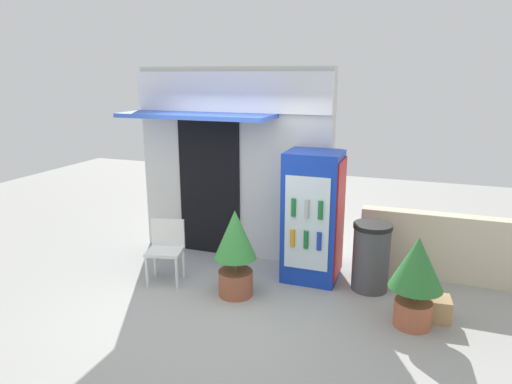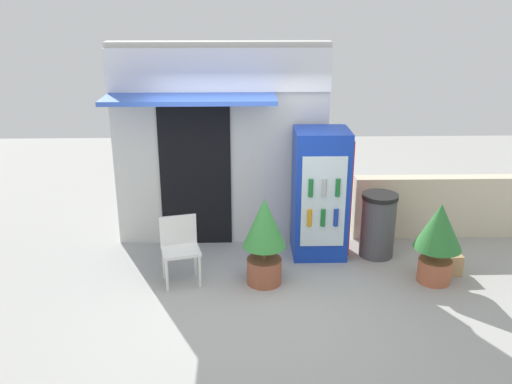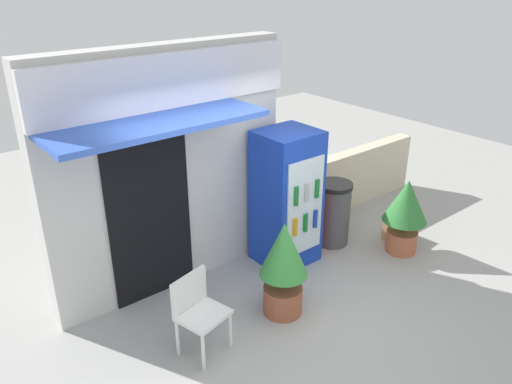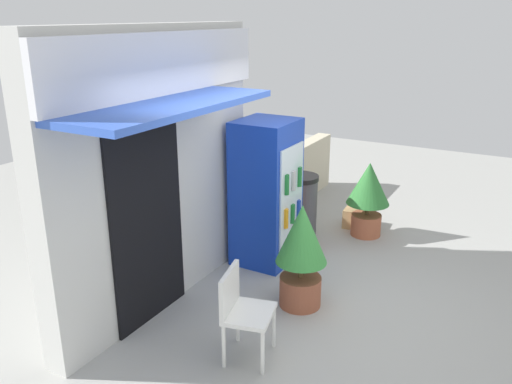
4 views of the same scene
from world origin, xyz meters
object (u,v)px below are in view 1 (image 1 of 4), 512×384
(potted_plant_near_shop, at_px, (235,247))
(cardboard_box, at_px, (434,308))
(drink_cooler, at_px, (313,217))
(potted_plant_curbside, at_px, (416,273))
(trash_bin, at_px, (371,257))
(plastic_chair, at_px, (166,245))

(potted_plant_near_shop, height_order, cardboard_box, potted_plant_near_shop)
(drink_cooler, relative_size, potted_plant_curbside, 1.69)
(potted_plant_near_shop, distance_m, cardboard_box, 2.47)
(drink_cooler, height_order, trash_bin, drink_cooler)
(potted_plant_near_shop, height_order, trash_bin, potted_plant_near_shop)
(drink_cooler, bearing_deg, cardboard_box, -21.18)
(potted_plant_curbside, height_order, cardboard_box, potted_plant_curbside)
(potted_plant_near_shop, bearing_deg, cardboard_box, 5.10)
(potted_plant_curbside, relative_size, cardboard_box, 3.02)
(potted_plant_curbside, height_order, trash_bin, potted_plant_curbside)
(drink_cooler, xyz_separation_m, trash_bin, (0.81, -0.08, -0.44))
(potted_plant_near_shop, relative_size, trash_bin, 1.25)
(drink_cooler, height_order, plastic_chair, drink_cooler)
(plastic_chair, distance_m, potted_plant_curbside, 3.24)
(potted_plant_curbside, bearing_deg, drink_cooler, 147.81)
(trash_bin, relative_size, cardboard_box, 2.60)
(potted_plant_near_shop, xyz_separation_m, potted_plant_curbside, (2.17, -0.03, -0.01))
(potted_plant_near_shop, xyz_separation_m, cardboard_box, (2.41, 0.21, -0.52))
(drink_cooler, bearing_deg, potted_plant_near_shop, -133.88)
(potted_plant_near_shop, relative_size, cardboard_box, 3.25)
(plastic_chair, bearing_deg, cardboard_box, 1.89)
(plastic_chair, bearing_deg, drink_cooler, 21.50)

